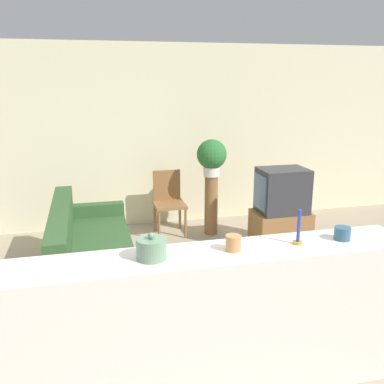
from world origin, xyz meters
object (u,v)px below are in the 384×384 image
couch (90,256)px  potted_plant (212,156)px  television (282,191)px  wooden_chair (168,199)px  decorative_bowl (151,249)px

couch → potted_plant: size_ratio=3.93×
couch → television: 2.56m
potted_plant → couch: bearing=-146.1°
couch → wooden_chair: (1.14, 1.34, 0.20)m
couch → potted_plant: (1.73, 1.16, 0.84)m
wooden_chair → decorative_bowl: (-0.74, -3.28, 0.63)m
potted_plant → decorative_bowl: 3.38m
wooden_chair → potted_plant: bearing=-16.8°
television → decorative_bowl: 3.17m
television → decorative_bowl: decorative_bowl is taller
couch → decorative_bowl: 2.15m
television → wooden_chair: bearing=145.9°
couch → decorative_bowl: size_ratio=10.40×
couch → decorative_bowl: decorative_bowl is taller
couch → decorative_bowl: bearing=-78.1°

